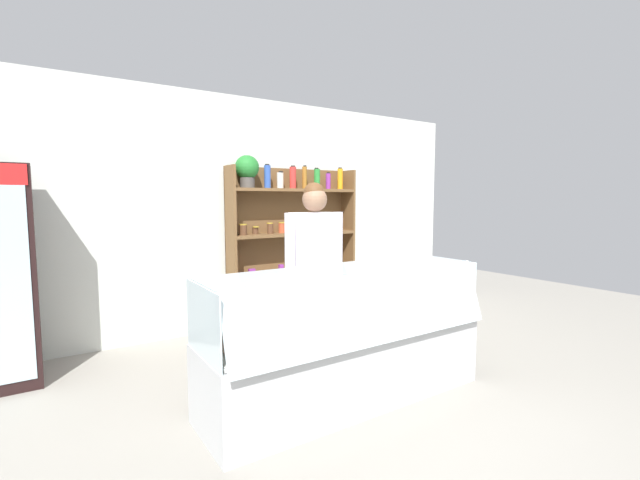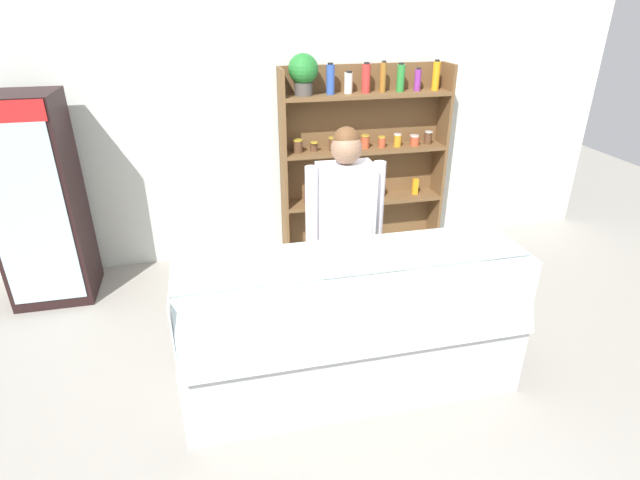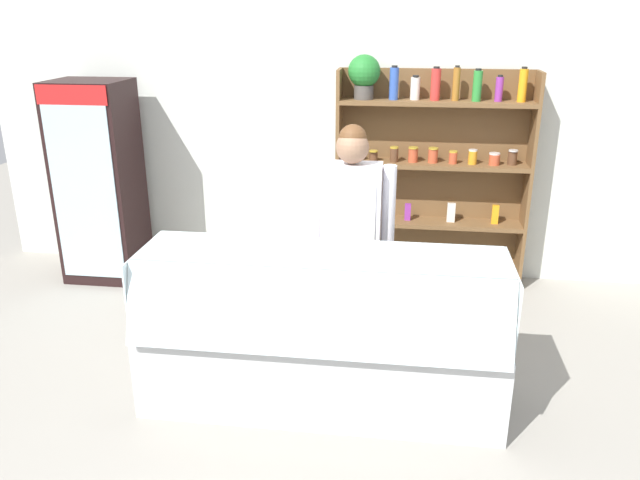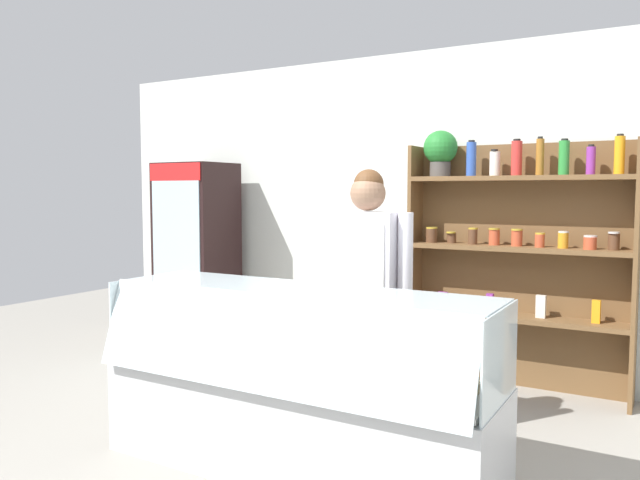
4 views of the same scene
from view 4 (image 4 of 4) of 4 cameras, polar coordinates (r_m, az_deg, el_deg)
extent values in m
plane|color=gray|center=(3.61, -3.11, -20.62)|extent=(12.00, 12.00, 0.00)
cube|color=silver|center=(5.37, 10.60, 2.48)|extent=(6.80, 0.10, 2.70)
cube|color=black|center=(6.13, -11.16, -1.52)|extent=(0.65, 0.56, 1.80)
cube|color=silver|center=(5.92, -13.00, -1.76)|extent=(0.57, 0.01, 1.60)
cube|color=red|center=(5.88, -13.16, 6.09)|extent=(0.61, 0.01, 0.16)
cylinder|color=purple|center=(6.19, -13.84, -6.82)|extent=(0.06, 0.06, 0.16)
cylinder|color=silver|center=(6.09, -12.94, -6.76)|extent=(0.06, 0.06, 0.21)
cylinder|color=orange|center=(6.01, -12.01, -7.09)|extent=(0.05, 0.05, 0.17)
cylinder|color=orange|center=(5.92, -11.05, -7.04)|extent=(0.07, 0.07, 0.21)
cylinder|color=#3356B2|center=(6.10, -13.78, -2.52)|extent=(0.05, 0.05, 0.17)
cylinder|color=silver|center=(5.98, -12.55, -2.70)|extent=(0.06, 0.06, 0.16)
cylinder|color=orange|center=(5.86, -11.28, -2.66)|extent=(0.05, 0.05, 0.19)
cylinder|color=#2D8C38|center=(6.06, -13.86, 2.04)|extent=(0.06, 0.06, 0.21)
cylinder|color=silver|center=(5.94, -12.63, 1.72)|extent=(0.05, 0.05, 0.15)
cylinder|color=#9E6623|center=(5.82, -11.35, 1.81)|extent=(0.07, 0.07, 0.17)
cube|color=brown|center=(5.09, 17.81, -2.31)|extent=(1.66, 0.02, 1.89)
cube|color=brown|center=(5.20, 8.65, -2.01)|extent=(0.03, 0.28, 1.89)
cube|color=brown|center=(4.85, 26.93, -2.92)|extent=(0.03, 0.28, 1.89)
cube|color=brown|center=(5.02, 17.36, -6.78)|extent=(1.60, 0.28, 0.04)
cube|color=brown|center=(4.94, 17.51, -0.74)|extent=(1.60, 0.28, 0.04)
cube|color=brown|center=(4.93, 17.65, 5.41)|extent=(1.60, 0.28, 0.04)
cylinder|color=#4C4742|center=(5.09, 10.93, 6.36)|extent=(0.16, 0.16, 0.12)
sphere|color=#25792D|center=(5.10, 10.96, 8.30)|extent=(0.27, 0.27, 0.27)
cylinder|color=#3356B2|center=(5.02, 13.66, 7.18)|extent=(0.08, 0.08, 0.26)
cylinder|color=black|center=(5.03, 13.70, 8.77)|extent=(0.05, 0.05, 0.02)
cylinder|color=silver|center=(4.99, 15.69, 6.72)|extent=(0.08, 0.08, 0.19)
cylinder|color=black|center=(4.98, 15.66, 7.90)|extent=(0.05, 0.05, 0.02)
cylinder|color=red|center=(4.94, 17.53, 7.12)|extent=(0.08, 0.08, 0.26)
cylinder|color=black|center=(4.94, 17.56, 8.71)|extent=(0.05, 0.05, 0.02)
cylinder|color=#9E6623|center=(4.91, 19.47, 7.15)|extent=(0.06, 0.06, 0.27)
cylinder|color=black|center=(4.91, 19.49, 8.81)|extent=(0.04, 0.04, 0.02)
cylinder|color=#2D8C38|center=(4.86, 21.41, 7.00)|extent=(0.07, 0.07, 0.25)
cylinder|color=black|center=(4.88, 21.47, 8.53)|extent=(0.05, 0.05, 0.02)
cylinder|color=purple|center=(4.85, 23.52, 6.65)|extent=(0.06, 0.06, 0.20)
cylinder|color=black|center=(4.85, 23.56, 7.91)|extent=(0.04, 0.04, 0.02)
cylinder|color=orange|center=(4.82, 25.70, 6.99)|extent=(0.07, 0.07, 0.26)
cylinder|color=black|center=(4.84, 25.76, 8.64)|extent=(0.05, 0.05, 0.02)
cylinder|color=brown|center=(5.12, 10.15, 0.41)|extent=(0.09, 0.09, 0.11)
cylinder|color=gold|center=(5.12, 10.18, 1.10)|extent=(0.09, 0.09, 0.01)
cylinder|color=brown|center=(5.09, 11.95, 0.18)|extent=(0.07, 0.07, 0.08)
cylinder|color=gold|center=(5.07, 11.89, 0.69)|extent=(0.07, 0.07, 0.01)
cylinder|color=brown|center=(5.01, 13.78, 0.29)|extent=(0.07, 0.07, 0.12)
cylinder|color=gold|center=(5.02, 13.83, 1.03)|extent=(0.07, 0.07, 0.01)
cylinder|color=#BF4C2D|center=(4.98, 15.64, 0.24)|extent=(0.08, 0.08, 0.12)
cylinder|color=gold|center=(4.97, 15.64, 0.99)|extent=(0.08, 0.08, 0.01)
cylinder|color=#BF4C2D|center=(4.94, 17.55, 0.16)|extent=(0.08, 0.08, 0.12)
cylinder|color=gold|center=(4.93, 17.56, 0.91)|extent=(0.08, 0.08, 0.01)
cylinder|color=#BF4C2D|center=(4.89, 19.45, -0.07)|extent=(0.07, 0.07, 0.10)
cylinder|color=gold|center=(4.90, 19.49, 0.57)|extent=(0.07, 0.07, 0.01)
cylinder|color=orange|center=(4.86, 21.34, -0.05)|extent=(0.07, 0.07, 0.11)
cylinder|color=silver|center=(4.87, 21.38, 0.69)|extent=(0.07, 0.07, 0.01)
cylinder|color=#BF4C2D|center=(4.84, 23.46, -0.28)|extent=(0.09, 0.09, 0.09)
cylinder|color=silver|center=(4.85, 23.50, 0.33)|extent=(0.09, 0.09, 0.01)
cylinder|color=brown|center=(4.85, 25.28, -0.15)|extent=(0.08, 0.08, 0.12)
cylinder|color=silver|center=(4.83, 25.29, 0.61)|extent=(0.08, 0.08, 0.01)
cube|color=purple|center=(5.16, 11.16, -5.41)|extent=(0.08, 0.04, 0.13)
cube|color=purple|center=(5.04, 15.27, -5.60)|extent=(0.05, 0.04, 0.15)
cube|color=silver|center=(4.96, 19.54, -5.75)|extent=(0.07, 0.04, 0.17)
cube|color=orange|center=(4.91, 23.94, -6.01)|extent=(0.06, 0.04, 0.17)
cube|color=silver|center=(3.55, -2.20, -16.24)|extent=(2.21, 0.65, 0.55)
cube|color=white|center=(3.46, -2.22, -11.66)|extent=(2.15, 0.59, 0.03)
cube|color=silver|center=(3.16, -5.25, -9.38)|extent=(2.17, 0.16, 0.47)
cube|color=silver|center=(3.40, -1.79, -4.49)|extent=(2.17, 0.49, 0.01)
cube|color=silver|center=(4.09, -15.39, -6.33)|extent=(0.01, 0.61, 0.45)
cube|color=silver|center=(2.98, 16.15, -10.38)|extent=(0.01, 0.61, 0.45)
cube|color=tan|center=(4.05, -12.73, -8.74)|extent=(0.16, 0.13, 0.05)
cube|color=white|center=(3.91, -14.71, -9.27)|extent=(0.05, 0.03, 0.02)
cube|color=tan|center=(3.88, -9.87, -9.36)|extent=(0.17, 0.15, 0.04)
cube|color=white|center=(3.74, -11.83, -9.87)|extent=(0.05, 0.03, 0.02)
cube|color=tan|center=(3.72, -6.74, -9.87)|extent=(0.17, 0.14, 0.05)
cube|color=white|center=(3.57, -8.66, -10.49)|extent=(0.05, 0.03, 0.02)
cube|color=tan|center=(3.58, -3.33, -10.50)|extent=(0.16, 0.11, 0.04)
cube|color=white|center=(3.42, -5.18, -11.14)|extent=(0.05, 0.03, 0.02)
cube|color=beige|center=(3.45, 0.36, -11.01)|extent=(0.16, 0.11, 0.05)
cube|color=white|center=(3.28, -1.37, -11.80)|extent=(0.05, 0.03, 0.02)
cube|color=tan|center=(3.33, 4.35, -11.60)|extent=(0.17, 0.14, 0.05)
cube|color=white|center=(3.16, 2.77, -12.46)|extent=(0.05, 0.03, 0.02)
cube|color=beige|center=(3.23, 8.63, -12.20)|extent=(0.16, 0.14, 0.04)
cube|color=white|center=(3.05, 7.24, -13.10)|extent=(0.05, 0.03, 0.02)
cube|color=beige|center=(3.15, 13.17, -12.68)|extent=(0.16, 0.13, 0.05)
cube|color=white|center=(2.97, 12.03, -13.70)|extent=(0.05, 0.03, 0.02)
cylinder|color=tan|center=(3.93, -14.63, -8.54)|extent=(0.15, 0.15, 0.14)
cylinder|color=#C1706B|center=(3.78, -12.23, -9.06)|extent=(0.18, 0.15, 0.14)
cylinder|color=#C1706B|center=(3.64, -9.63, -9.49)|extent=(0.18, 0.16, 0.14)
cylinder|color=white|center=(3.10, 5.80, -10.99)|extent=(0.07, 0.07, 0.24)
cylinder|color=white|center=(3.07, 7.53, -11.50)|extent=(0.07, 0.07, 0.21)
cylinder|color=#383D51|center=(4.02, 3.16, -12.07)|extent=(0.13, 0.13, 0.77)
cylinder|color=#383D51|center=(3.95, 5.47, -12.40)|extent=(0.13, 0.13, 0.77)
cube|color=white|center=(3.84, 4.37, -2.16)|extent=(0.40, 0.24, 0.64)
cube|color=white|center=(3.79, 3.50, -7.46)|extent=(0.33, 0.01, 1.19)
cylinder|color=white|center=(3.95, 1.12, -1.50)|extent=(0.09, 0.09, 0.57)
cylinder|color=white|center=(3.74, 7.81, -1.88)|extent=(0.09, 0.09, 0.57)
sphere|color=#8C664C|center=(3.82, 4.40, 4.29)|extent=(0.22, 0.22, 0.22)
sphere|color=brown|center=(3.83, 4.48, 5.10)|extent=(0.18, 0.18, 0.18)
camera|label=1|loc=(3.69, -55.14, 2.39)|focal=24.00mm
camera|label=2|loc=(2.76, -56.60, 21.80)|focal=28.00mm
camera|label=3|loc=(1.67, -85.08, 29.95)|focal=35.00mm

